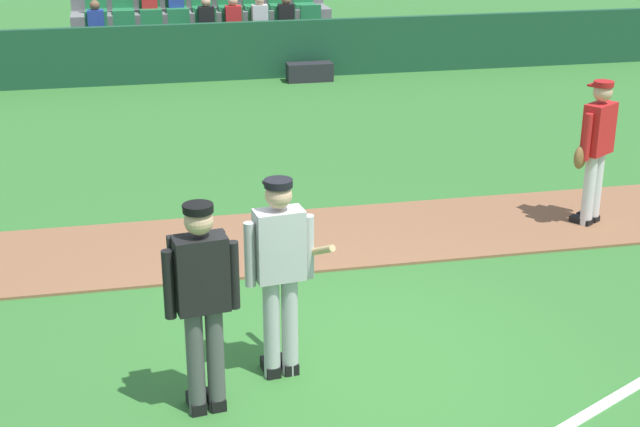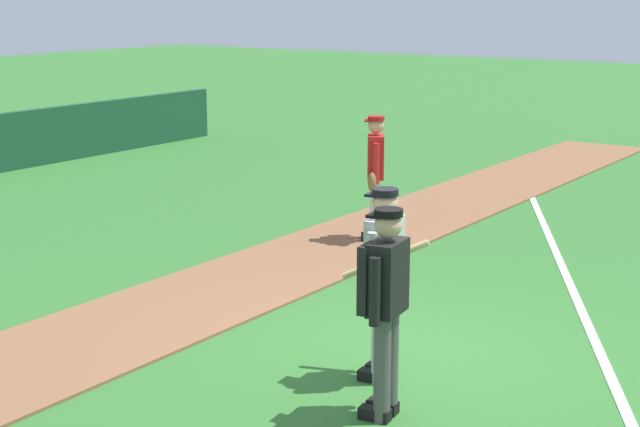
# 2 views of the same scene
# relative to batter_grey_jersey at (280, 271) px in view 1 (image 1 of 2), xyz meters

# --- Properties ---
(ground_plane) EXTENTS (80.00, 80.00, 0.00)m
(ground_plane) POSITION_rel_batter_grey_jersey_xyz_m (0.58, 0.06, -0.97)
(ground_plane) COLOR #33702D
(infield_dirt_path) EXTENTS (28.00, 1.85, 0.03)m
(infield_dirt_path) POSITION_rel_batter_grey_jersey_xyz_m (0.58, 2.90, -0.95)
(infield_dirt_path) COLOR brown
(infield_dirt_path) RESTS_ON ground
(dugout_fence) EXTENTS (20.00, 0.16, 1.13)m
(dugout_fence) POSITION_rel_batter_grey_jersey_xyz_m (0.58, 11.42, -0.40)
(dugout_fence) COLOR #19472D
(dugout_fence) RESTS_ON ground
(stadium_bleachers) EXTENTS (5.55, 2.95, 2.30)m
(stadium_bleachers) POSITION_rel_batter_grey_jersey_xyz_m (0.59, 13.28, -0.34)
(stadium_bleachers) COLOR slate
(stadium_bleachers) RESTS_ON ground
(batter_grey_jersey) EXTENTS (0.72, 0.75, 1.76)m
(batter_grey_jersey) POSITION_rel_batter_grey_jersey_xyz_m (0.00, 0.00, 0.00)
(batter_grey_jersey) COLOR #B2B2B2
(batter_grey_jersey) RESTS_ON ground
(umpire_home_plate) EXTENTS (0.59, 0.34, 1.76)m
(umpire_home_plate) POSITION_rel_batter_grey_jersey_xyz_m (-0.68, -0.42, 0.03)
(umpire_home_plate) COLOR #4C4C4C
(umpire_home_plate) RESTS_ON ground
(runner_red_jersey) EXTENTS (0.63, 0.44, 1.76)m
(runner_red_jersey) POSITION_rel_batter_grey_jersey_xyz_m (4.19, 2.67, -0.01)
(runner_red_jersey) COLOR silver
(runner_red_jersey) RESTS_ON ground
(equipment_bag) EXTENTS (0.90, 0.36, 0.36)m
(equipment_bag) POSITION_rel_batter_grey_jersey_xyz_m (2.44, 10.97, -0.79)
(equipment_bag) COLOR #232328
(equipment_bag) RESTS_ON ground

